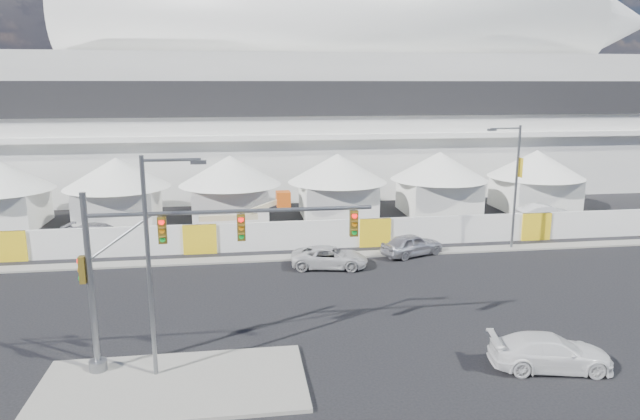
{
  "coord_description": "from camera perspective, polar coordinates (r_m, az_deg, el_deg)",
  "views": [
    {
      "loc": [
        -3.3,
        -23.12,
        11.19
      ],
      "look_at": [
        1.49,
        10.0,
        3.74
      ],
      "focal_mm": 32.0,
      "sensor_mm": 36.0,
      "label": 1
    }
  ],
  "objects": [
    {
      "name": "ground",
      "position": [
        25.89,
        -0.09,
        -13.05
      ],
      "size": [
        160.0,
        160.0,
        0.0
      ],
      "primitive_type": "plane",
      "color": "black",
      "rests_on": "ground"
    },
    {
      "name": "far_curb",
      "position": [
        43.99,
        24.14,
        -3.23
      ],
      "size": [
        80.0,
        1.2,
        0.12
      ],
      "primitive_type": "cube",
      "color": "gray",
      "rests_on": "ground"
    },
    {
      "name": "pickup_curb",
      "position": [
        35.41,
        0.95,
        -4.75
      ],
      "size": [
        2.98,
        5.03,
        1.31
      ],
      "primitive_type": "imported",
      "rotation": [
        0.0,
        0.0,
        1.39
      ],
      "color": "silver",
      "rests_on": "ground"
    },
    {
      "name": "lot_car_b",
      "position": [
        50.86,
        27.51,
        -0.85
      ],
      "size": [
        2.57,
        4.09,
        1.3
      ],
      "primitive_type": "imported",
      "rotation": [
        0.0,
        0.0,
        1.28
      ],
      "color": "black",
      "rests_on": "ground"
    },
    {
      "name": "traffic_mast",
      "position": [
        22.91,
        -16.07,
        -5.69
      ],
      "size": [
        11.24,
        0.69,
        7.13
      ],
      "color": "slate",
      "rests_on": "median_island"
    },
    {
      "name": "hoarding_fence",
      "position": [
        40.07,
        5.48,
        -2.24
      ],
      "size": [
        70.0,
        0.25,
        2.0
      ],
      "primitive_type": "cube",
      "color": "white",
      "rests_on": "ground"
    },
    {
      "name": "sedan_silver",
      "position": [
        38.32,
        9.18,
        -3.44
      ],
      "size": [
        3.19,
        4.65,
        1.47
      ],
      "primitive_type": "imported",
      "rotation": [
        0.0,
        0.0,
        1.94
      ],
      "color": "silver",
      "rests_on": "ground"
    },
    {
      "name": "median_island",
      "position": [
        23.14,
        -14.49,
        -16.58
      ],
      "size": [
        10.0,
        5.0,
        0.15
      ],
      "primitive_type": "cube",
      "color": "gray",
      "rests_on": "ground"
    },
    {
      "name": "stadium",
      "position": [
        65.75,
        2.35,
        11.03
      ],
      "size": [
        80.0,
        24.8,
        21.98
      ],
      "color": "silver",
      "rests_on": "ground"
    },
    {
      "name": "tent_row",
      "position": [
        47.95,
        -3.57,
        2.88
      ],
      "size": [
        53.4,
        8.4,
        5.4
      ],
      "color": "white",
      "rests_on": "ground"
    },
    {
      "name": "lot_car_c",
      "position": [
        43.49,
        -21.1,
        -2.23
      ],
      "size": [
        3.04,
        5.28,
        1.44
      ],
      "primitive_type": "imported",
      "rotation": [
        0.0,
        0.0,
        1.35
      ],
      "color": "silver",
      "rests_on": "ground"
    },
    {
      "name": "streetlight_curb",
      "position": [
        40.55,
        18.81,
        3.0
      ],
      "size": [
        2.51,
        0.57,
        8.49
      ],
      "color": "gray",
      "rests_on": "ground"
    },
    {
      "name": "pickup_near",
      "position": [
        25.19,
        22.03,
        -13.04
      ],
      "size": [
        2.76,
        5.06,
        1.39
      ],
      "primitive_type": "imported",
      "rotation": [
        0.0,
        0.0,
        1.39
      ],
      "color": "white",
      "rests_on": "ground"
    },
    {
      "name": "boom_lift",
      "position": [
        40.1,
        -9.87,
        -2.31
      ],
      "size": [
        7.54,
        1.86,
        3.82
      ],
      "rotation": [
        0.0,
        0.0,
        0.04
      ],
      "color": "#DF5815",
      "rests_on": "ground"
    },
    {
      "name": "lot_car_a",
      "position": [
        50.29,
        21.61,
        -0.32
      ],
      "size": [
        1.75,
        4.62,
        1.51
      ],
      "primitive_type": "imported",
      "rotation": [
        0.0,
        0.0,
        1.54
      ],
      "color": "silver",
      "rests_on": "ground"
    },
    {
      "name": "streetlight_median",
      "position": [
        22.06,
        -16.25,
        -4.12
      ],
      "size": [
        2.36,
        0.24,
        8.53
      ],
      "color": "gray",
      "rests_on": "median_island"
    }
  ]
}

